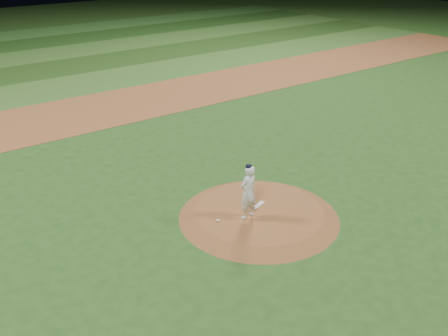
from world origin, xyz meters
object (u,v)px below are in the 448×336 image
(rosin_bag, at_px, (218,220))
(pitching_rubber, at_px, (258,205))
(pitchers_mound, at_px, (259,214))
(pitcher_on_mound, at_px, (248,192))

(rosin_bag, bearing_deg, pitching_rubber, -0.07)
(pitchers_mound, relative_size, rosin_bag, 43.33)
(pitching_rubber, height_order, pitcher_on_mound, pitcher_on_mound)
(pitching_rubber, bearing_deg, pitchers_mound, -146.88)
(pitching_rubber, height_order, rosin_bag, rosin_bag)
(rosin_bag, height_order, pitcher_on_mound, pitcher_on_mound)
(pitching_rubber, bearing_deg, pitcher_on_mound, -173.86)
(pitchers_mound, height_order, rosin_bag, rosin_bag)
(pitchers_mound, bearing_deg, pitcher_on_mound, -169.36)
(pitchers_mound, height_order, pitcher_on_mound, pitcher_on_mound)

